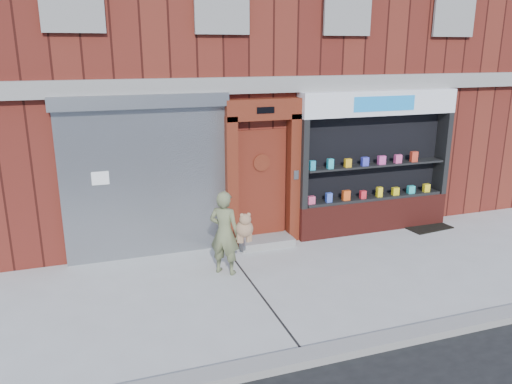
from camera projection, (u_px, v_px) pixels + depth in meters
name	position (u px, v px, depth m)	size (l,w,h in m)	color
ground	(339.00, 274.00, 8.74)	(80.00, 80.00, 0.00)	#9E9E99
curb	(414.00, 335.00, 6.76)	(60.00, 0.30, 0.12)	gray
building	(237.00, 41.00, 13.09)	(12.00, 8.16, 8.00)	#511812
shutter_bay	(145.00, 168.00, 9.08)	(3.10, 0.30, 3.04)	gray
red_door_bay	(263.00, 173.00, 9.79)	(1.52, 0.58, 2.90)	#5A1C0F
pharmacy_bay	(374.00, 168.00, 10.56)	(3.50, 0.41, 3.00)	#5E1C16
woman	(227.00, 232.00, 8.59)	(0.79, 0.62, 1.49)	#656C47
doormat	(426.00, 226.00, 11.08)	(0.99, 0.70, 0.02)	black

